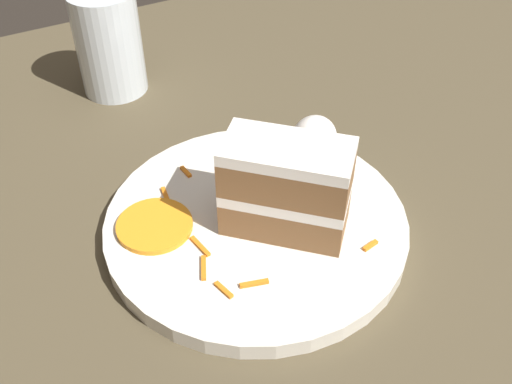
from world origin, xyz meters
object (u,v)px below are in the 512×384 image
object	(u,v)px
plate	(256,224)
cake_slice	(286,188)
orange_garnish	(155,225)
drinking_glass	(110,50)
cream_dollop	(314,140)

from	to	relation	value
plate	cake_slice	size ratio (longest dim) A/B	2.39
cake_slice	orange_garnish	size ratio (longest dim) A/B	1.69
drinking_glass	cake_slice	bearing A→B (deg)	98.95
plate	cream_dollop	world-z (taller)	cream_dollop
orange_garnish	drinking_glass	bearing A→B (deg)	-101.27
cream_dollop	drinking_glass	bearing A→B (deg)	-64.47
cream_dollop	drinking_glass	world-z (taller)	drinking_glass
plate	cake_slice	xyz separation A→B (m)	(-0.02, 0.02, 0.05)
plate	cream_dollop	size ratio (longest dim) A/B	5.30
cream_dollop	plate	bearing A→B (deg)	26.60
plate	orange_garnish	xyz separation A→B (m)	(0.09, -0.03, 0.01)
drinking_glass	plate	bearing A→B (deg)	96.16
orange_garnish	cream_dollop	bearing A→B (deg)	-175.83
cream_dollop	drinking_glass	xyz separation A→B (m)	(0.12, -0.26, 0.01)
orange_garnish	drinking_glass	world-z (taller)	drinking_glass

